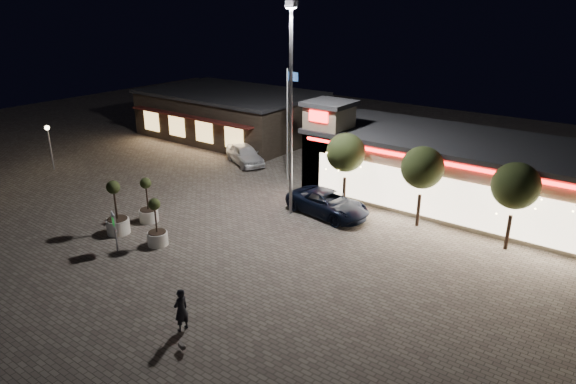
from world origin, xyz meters
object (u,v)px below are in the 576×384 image
Objects in this scene: planter_left at (148,208)px; planter_mid at (117,217)px; pickup_truck at (328,203)px; white_sedan at (245,154)px; pedestrian at (181,310)px; valet_sign at (114,225)px.

planter_mid reaches higher than planter_left.
planter_mid is (-0.09, -2.09, 0.12)m from planter_left.
white_sedan is at bearing 74.48° from pickup_truck.
white_sedan is 22.08m from pedestrian.
planter_left reaches higher than pedestrian.
pedestrian is 10.52m from planter_mid.
planter_mid reaches higher than pickup_truck.
pedestrian is 0.67× the size of planter_left.
planter_left is (-7.97, -7.25, 0.10)m from pickup_truck.
valet_sign is (1.83, -1.42, 0.55)m from planter_mid.
planter_mid is at bearing -92.49° from planter_left.
white_sedan is (-10.92, 4.77, 0.05)m from pickup_truck.
valet_sign reaches higher than pedestrian.
planter_mid is at bearing -141.73° from white_sedan.
white_sedan is at bearing 101.44° from planter_mid.
pedestrian is at bearing -32.51° from planter_left.
planter_left is at bearing -139.40° from white_sedan.
planter_mid reaches higher than pedestrian.
pedestrian is (1.65, -13.38, 0.17)m from pickup_truck.
pickup_truck is 1.16× the size of white_sedan.
valet_sign reaches higher than white_sedan.
pickup_truck is 12.34m from planter_mid.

